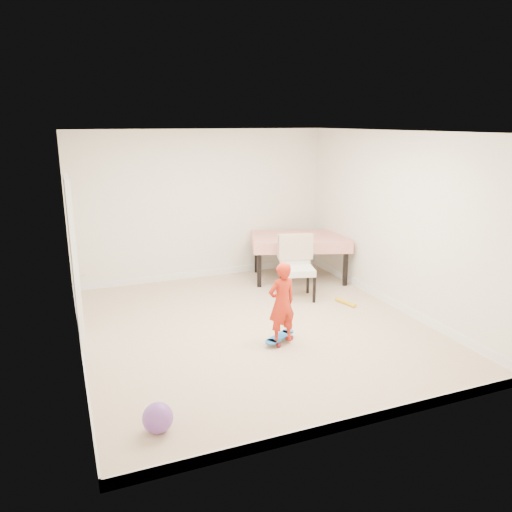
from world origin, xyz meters
name	(u,v)px	position (x,y,z in m)	size (l,w,h in m)	color
ground	(255,327)	(0.00, 0.00, 0.00)	(5.00, 5.00, 0.00)	tan
ceiling	(254,133)	(0.00, 0.00, 2.58)	(4.50, 5.00, 0.04)	silver
wall_back	(202,205)	(0.00, 2.48, 1.30)	(4.50, 0.04, 2.60)	silver
wall_front	(361,294)	(0.00, -2.48, 1.30)	(4.50, 0.04, 2.60)	silver
wall_left	(73,250)	(-2.23, 0.00, 1.30)	(0.04, 5.00, 2.60)	silver
wall_right	(396,222)	(2.23, 0.00, 1.30)	(0.04, 5.00, 2.60)	silver
door	(75,267)	(-2.22, 0.30, 1.02)	(0.10, 0.94, 2.11)	white
baseboard_back	(204,273)	(0.00, 2.49, 0.06)	(4.50, 0.02, 0.12)	white
baseboard_front	(355,422)	(0.00, -2.49, 0.06)	(4.50, 0.02, 0.12)	white
baseboard_left	(82,350)	(-2.24, 0.00, 0.06)	(0.02, 5.00, 0.12)	white
baseboard_right	(391,302)	(2.24, 0.00, 0.06)	(0.02, 5.00, 0.12)	white
dining_table	(299,257)	(1.54, 1.74, 0.39)	(1.66, 1.04, 0.78)	red
dining_chair	(298,268)	(1.05, 0.83, 0.50)	(0.54, 0.62, 1.00)	beige
skateboard	(280,339)	(0.12, -0.55, 0.04)	(0.54, 0.20, 0.08)	blue
child	(282,306)	(0.11, -0.63, 0.52)	(0.38, 0.25, 1.04)	red
balloon	(158,418)	(-1.68, -1.88, 0.14)	(0.28, 0.28, 0.28)	purple
foam_toy	(345,302)	(1.63, 0.30, 0.03)	(0.06, 0.06, 0.40)	gold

